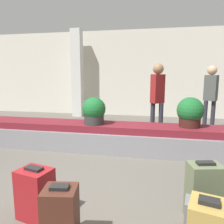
{
  "coord_description": "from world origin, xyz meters",
  "views": [
    {
      "loc": [
        0.87,
        -2.63,
        1.54
      ],
      "look_at": [
        0.0,
        1.7,
        0.8
      ],
      "focal_mm": 35.0,
      "sensor_mm": 36.0,
      "label": 1
    }
  ],
  "objects_px": {
    "suitcase_0": "(61,219)",
    "suitcase_3": "(203,192)",
    "potted_plant_0": "(190,113)",
    "suitcase_5": "(35,193)",
    "potted_plant_1": "(94,111)",
    "pillar": "(77,74)",
    "traveler_0": "(157,93)",
    "traveler_1": "(211,92)"
  },
  "relations": [
    {
      "from": "suitcase_5",
      "to": "potted_plant_0",
      "type": "bearing_deg",
      "value": 65.14
    },
    {
      "from": "suitcase_3",
      "to": "traveler_1",
      "type": "relative_size",
      "value": 0.36
    },
    {
      "from": "traveler_0",
      "to": "suitcase_0",
      "type": "bearing_deg",
      "value": -147.55
    },
    {
      "from": "pillar",
      "to": "potted_plant_0",
      "type": "xyz_separation_m",
      "value": [
        3.56,
        -3.48,
        -0.77
      ]
    },
    {
      "from": "suitcase_5",
      "to": "potted_plant_1",
      "type": "distance_m",
      "value": 2.33
    },
    {
      "from": "suitcase_0",
      "to": "potted_plant_0",
      "type": "distance_m",
      "value": 3.17
    },
    {
      "from": "pillar",
      "to": "potted_plant_0",
      "type": "relative_size",
      "value": 5.52
    },
    {
      "from": "potted_plant_0",
      "to": "traveler_1",
      "type": "bearing_deg",
      "value": 67.67
    },
    {
      "from": "suitcase_0",
      "to": "suitcase_3",
      "type": "bearing_deg",
      "value": 18.05
    },
    {
      "from": "suitcase_0",
      "to": "potted_plant_0",
      "type": "bearing_deg",
      "value": 53.21
    },
    {
      "from": "suitcase_0",
      "to": "suitcase_3",
      "type": "xyz_separation_m",
      "value": [
        1.32,
        0.68,
        0.02
      ]
    },
    {
      "from": "suitcase_0",
      "to": "traveler_1",
      "type": "relative_size",
      "value": 0.34
    },
    {
      "from": "suitcase_0",
      "to": "suitcase_3",
      "type": "distance_m",
      "value": 1.48
    },
    {
      "from": "pillar",
      "to": "traveler_0",
      "type": "distance_m",
      "value": 3.86
    },
    {
      "from": "pillar",
      "to": "potted_plant_1",
      "type": "relative_size",
      "value": 5.74
    },
    {
      "from": "traveler_1",
      "to": "suitcase_3",
      "type": "bearing_deg",
      "value": 111.57
    },
    {
      "from": "potted_plant_0",
      "to": "potted_plant_1",
      "type": "relative_size",
      "value": 1.04
    },
    {
      "from": "suitcase_3",
      "to": "traveler_1",
      "type": "bearing_deg",
      "value": 63.9
    },
    {
      "from": "suitcase_3",
      "to": "suitcase_5",
      "type": "xyz_separation_m",
      "value": [
        -1.78,
        -0.31,
        -0.04
      ]
    },
    {
      "from": "suitcase_3",
      "to": "traveler_0",
      "type": "height_order",
      "value": "traveler_0"
    },
    {
      "from": "pillar",
      "to": "suitcase_5",
      "type": "xyz_separation_m",
      "value": [
        1.66,
        -5.89,
        -1.32
      ]
    },
    {
      "from": "suitcase_5",
      "to": "pillar",
      "type": "bearing_deg",
      "value": 119.27
    },
    {
      "from": "suitcase_3",
      "to": "traveler_0",
      "type": "distance_m",
      "value": 3.25
    },
    {
      "from": "traveler_0",
      "to": "pillar",
      "type": "bearing_deg",
      "value": 94.82
    },
    {
      "from": "potted_plant_1",
      "to": "traveler_1",
      "type": "xyz_separation_m",
      "value": [
        2.68,
        2.06,
        0.28
      ]
    },
    {
      "from": "suitcase_5",
      "to": "potted_plant_1",
      "type": "relative_size",
      "value": 1.04
    },
    {
      "from": "traveler_0",
      "to": "suitcase_5",
      "type": "bearing_deg",
      "value": -155.82
    },
    {
      "from": "suitcase_5",
      "to": "traveler_1",
      "type": "height_order",
      "value": "traveler_1"
    },
    {
      "from": "suitcase_3",
      "to": "potted_plant_0",
      "type": "relative_size",
      "value": 1.13
    },
    {
      "from": "suitcase_0",
      "to": "traveler_0",
      "type": "height_order",
      "value": "traveler_0"
    },
    {
      "from": "potted_plant_0",
      "to": "suitcase_3",
      "type": "bearing_deg",
      "value": -93.68
    },
    {
      "from": "suitcase_3",
      "to": "traveler_0",
      "type": "xyz_separation_m",
      "value": [
        -0.49,
        3.11,
        0.79
      ]
    },
    {
      "from": "potted_plant_0",
      "to": "traveler_1",
      "type": "height_order",
      "value": "traveler_1"
    },
    {
      "from": "traveler_0",
      "to": "traveler_1",
      "type": "distance_m",
      "value": 1.67
    },
    {
      "from": "pillar",
      "to": "suitcase_3",
      "type": "relative_size",
      "value": 4.88
    },
    {
      "from": "pillar",
      "to": "traveler_0",
      "type": "bearing_deg",
      "value": -39.91
    },
    {
      "from": "pillar",
      "to": "traveler_0",
      "type": "relative_size",
      "value": 1.76
    },
    {
      "from": "suitcase_3",
      "to": "suitcase_5",
      "type": "bearing_deg",
      "value": 176.87
    },
    {
      "from": "suitcase_5",
      "to": "potted_plant_0",
      "type": "distance_m",
      "value": 3.12
    },
    {
      "from": "traveler_1",
      "to": "suitcase_5",
      "type": "bearing_deg",
      "value": 92.55
    },
    {
      "from": "pillar",
      "to": "suitcase_5",
      "type": "relative_size",
      "value": 5.53
    },
    {
      "from": "potted_plant_1",
      "to": "suitcase_0",
      "type": "bearing_deg",
      "value": -80.41
    }
  ]
}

